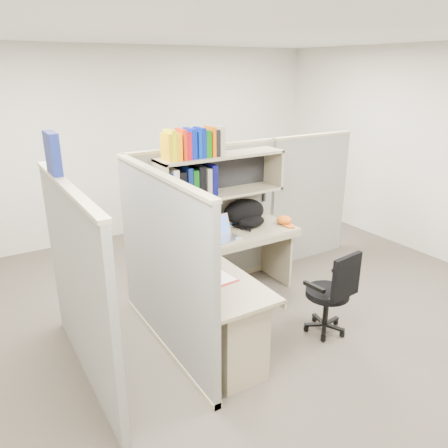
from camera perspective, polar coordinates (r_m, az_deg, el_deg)
ground at (r=4.52m, az=3.26°, el=-12.35°), size 6.00×6.00×0.00m
room_shell at (r=3.91m, az=3.72°, el=8.21°), size 6.00×6.00×6.00m
cubicle at (r=4.29m, az=-4.00°, el=-0.62°), size 3.79×1.84×1.95m
desk at (r=3.89m, az=0.79°, el=-10.48°), size 1.74×1.75×0.73m
laptop at (r=4.43m, az=-0.01°, el=-0.69°), size 0.38×0.38×0.24m
backpack at (r=4.86m, az=3.09°, el=1.44°), size 0.50×0.40×0.29m
orange_cap at (r=4.97m, az=7.84°, el=0.53°), size 0.18×0.20×0.09m
snack_canister at (r=3.92m, az=-1.86°, el=-4.66°), size 0.10×0.10×0.10m
tissue_box at (r=3.42m, az=-3.79°, el=-7.83°), size 0.12×0.12×0.18m
mouse at (r=4.49m, az=1.91°, el=-1.88°), size 0.09×0.08×0.03m
paper_cup at (r=4.76m, az=-1.79°, el=-0.09°), size 0.08×0.08×0.11m
book_stack at (r=4.89m, az=0.18°, el=0.43°), size 0.18×0.22×0.10m
loose_paper at (r=3.72m, az=-1.04°, el=-6.86°), size 0.25×0.32×0.00m
task_chair at (r=4.27m, az=13.63°, el=-10.26°), size 0.47×0.43×0.86m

